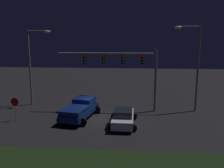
{
  "coord_description": "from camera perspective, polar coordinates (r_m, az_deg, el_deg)",
  "views": [
    {
      "loc": [
        3.37,
        -22.36,
        7.62
      ],
      "look_at": [
        1.45,
        1.67,
        3.07
      ],
      "focal_mm": 38.71,
      "sensor_mm": 36.0,
      "label": 1
    }
  ],
  "objects": [
    {
      "name": "stop_sign",
      "position": [
        24.24,
        -21.95,
        -4.57
      ],
      "size": [
        0.76,
        0.08,
        2.23
      ],
      "color": "slate",
      "rests_on": "ground_plane"
    },
    {
      "name": "street_lamp_left",
      "position": [
        28.84,
        -17.99,
        5.74
      ],
      "size": [
        2.7,
        0.44,
        8.61
      ],
      "color": "slate",
      "rests_on": "ground_plane"
    },
    {
      "name": "pickup_truck",
      "position": [
        23.63,
        -7.44,
        -5.67
      ],
      "size": [
        3.55,
        5.68,
        1.8
      ],
      "rotation": [
        0.0,
        0.0,
        1.38
      ],
      "color": "navy",
      "rests_on": "ground_plane"
    },
    {
      "name": "traffic_signal_gantry",
      "position": [
        25.16,
        2.69,
        4.77
      ],
      "size": [
        10.32,
        0.56,
        6.5
      ],
      "color": "slate",
      "rests_on": "ground_plane"
    },
    {
      "name": "car_sedan",
      "position": [
        21.62,
        2.65,
        -7.87
      ],
      "size": [
        2.54,
        4.43,
        1.51
      ],
      "rotation": [
        0.0,
        0.0,
        1.55
      ],
      "color": "silver",
      "rests_on": "ground_plane"
    },
    {
      "name": "ground_plane",
      "position": [
        23.87,
        -3.83,
        -7.95
      ],
      "size": [
        80.0,
        80.0,
        0.0
      ],
      "primitive_type": "plane",
      "color": "black"
    },
    {
      "name": "street_lamp_right",
      "position": [
        26.33,
        18.72,
        5.68
      ],
      "size": [
        2.65,
        0.44,
        8.96
      ],
      "color": "slate",
      "rests_on": "ground_plane"
    }
  ]
}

